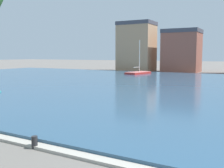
# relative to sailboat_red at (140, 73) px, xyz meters

# --- Properties ---
(harbor_water) EXTENTS (91.13, 42.69, 0.25)m
(harbor_water) POSITION_rel_sailboat_red_xyz_m (11.37, -14.96, -0.21)
(harbor_water) COLOR #2D5170
(harbor_water) RESTS_ON ground
(quay_edge_coping) EXTENTS (91.13, 0.50, 0.12)m
(quay_edge_coping) POSITION_rel_sailboat_red_xyz_m (11.37, -36.56, -0.27)
(quay_edge_coping) COLOR #ADA89E
(quay_edge_coping) RESTS_ON ground
(sailboat_red) EXTENTS (3.20, 6.29, 6.23)m
(sailboat_red) POSITION_rel_sailboat_red_xyz_m (0.00, 0.00, 0.00)
(sailboat_red) COLOR red
(sailboat_red) RESTS_ON ground
(mooring_bollard) EXTENTS (0.24, 0.24, 0.50)m
(mooring_bollard) POSITION_rel_sailboat_red_xyz_m (11.10, -36.71, -0.08)
(mooring_bollard) COLOR #232326
(mooring_bollard) RESTS_ON ground
(townhouse_end_terrace) EXTENTS (7.73, 5.85, 10.87)m
(townhouse_end_terrace) POSITION_rel_sailboat_red_xyz_m (-5.26, 10.40, 5.12)
(townhouse_end_terrace) COLOR tan
(townhouse_end_terrace) RESTS_ON ground
(townhouse_narrow_midrow) EXTENTS (7.39, 6.42, 8.86)m
(townhouse_narrow_midrow) POSITION_rel_sailboat_red_xyz_m (4.50, 11.61, 4.12)
(townhouse_narrow_midrow) COLOR #8E5142
(townhouse_narrow_midrow) RESTS_ON ground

